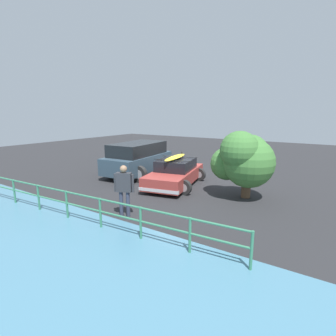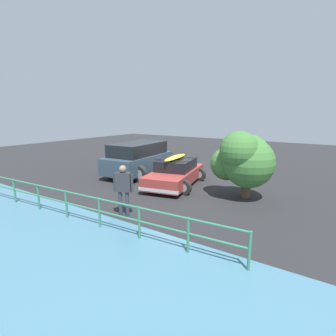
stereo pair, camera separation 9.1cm
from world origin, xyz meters
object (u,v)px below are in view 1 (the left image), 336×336
Objects in this scene: suv_car at (138,158)px; person_bystander at (124,186)px; sedan_car at (175,173)px; bush_near_left at (244,160)px.

person_bystander is at bearing 125.27° from suv_car.
sedan_car is 1.59× the size of bush_near_left.
bush_near_left is at bearing 176.15° from sedan_car.
person_bystander is (-3.45, 4.88, 0.11)m from suv_car.
sedan_car is 3.50m from bush_near_left.
bush_near_left is (-6.15, 0.86, 0.66)m from suv_car.
sedan_car is 0.98× the size of suv_car.
bush_near_left reaches higher than person_bystander.
bush_near_left is at bearing 172.06° from suv_car.
suv_car is at bearing -7.94° from bush_near_left.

